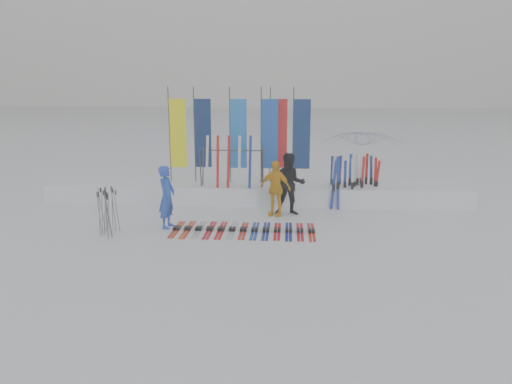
# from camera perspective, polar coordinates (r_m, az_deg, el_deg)

# --- Properties ---
(ground) EXTENTS (120.00, 120.00, 0.00)m
(ground) POSITION_cam_1_polar(r_m,az_deg,el_deg) (12.49, -1.41, -6.10)
(ground) COLOR white
(ground) RESTS_ON ground
(snow_bank) EXTENTS (14.00, 1.60, 0.60)m
(snow_bank) POSITION_cam_1_polar(r_m,az_deg,el_deg) (16.83, 0.00, -0.05)
(snow_bank) COLOR white
(snow_bank) RESTS_ON ground
(person_blue) EXTENTS (0.50, 0.69, 1.74)m
(person_blue) POSITION_cam_1_polar(r_m,az_deg,el_deg) (13.94, -10.14, -0.57)
(person_blue) COLOR blue
(person_blue) RESTS_ON ground
(person_black) EXTENTS (0.97, 0.79, 1.89)m
(person_black) POSITION_cam_1_polar(r_m,az_deg,el_deg) (15.06, 3.92, 0.89)
(person_black) COLOR black
(person_black) RESTS_ON ground
(person_yellow) EXTENTS (1.07, 0.74, 1.68)m
(person_yellow) POSITION_cam_1_polar(r_m,az_deg,el_deg) (14.97, 2.20, 0.44)
(person_yellow) COLOR #F7B110
(person_yellow) RESTS_ON ground
(tent_canopy) EXTENTS (3.32, 3.36, 2.43)m
(tent_canopy) POSITION_cam_1_polar(r_m,az_deg,el_deg) (17.22, 11.96, 3.07)
(tent_canopy) COLOR white
(tent_canopy) RESTS_ON ground
(ski_row) EXTENTS (3.86, 1.68, 0.07)m
(ski_row) POSITION_cam_1_polar(r_m,az_deg,el_deg) (13.61, -1.42, -4.33)
(ski_row) COLOR red
(ski_row) RESTS_ON ground
(pole_cluster) EXTENTS (0.55, 0.77, 1.26)m
(pole_cluster) POSITION_cam_1_polar(r_m,az_deg,el_deg) (13.74, -16.68, -2.22)
(pole_cluster) COLOR #595B60
(pole_cluster) RESTS_ON ground
(feather_flags) EXTENTS (4.73, 0.17, 3.20)m
(feather_flags) POSITION_cam_1_polar(r_m,az_deg,el_deg) (16.77, -1.41, 6.64)
(feather_flags) COLOR #383A3F
(feather_flags) RESTS_ON ground
(ski_rack) EXTENTS (2.04, 0.80, 1.23)m
(ski_rack) POSITION_cam_1_polar(r_m,az_deg,el_deg) (16.29, -2.76, 3.39)
(ski_rack) COLOR #383A3F
(ski_rack) RESTS_ON ground
(upright_skis) EXTENTS (1.55, 1.13, 1.69)m
(upright_skis) POSITION_cam_1_polar(r_m,az_deg,el_deg) (16.56, 10.93, 1.26)
(upright_skis) COLOR silver
(upright_skis) RESTS_ON ground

